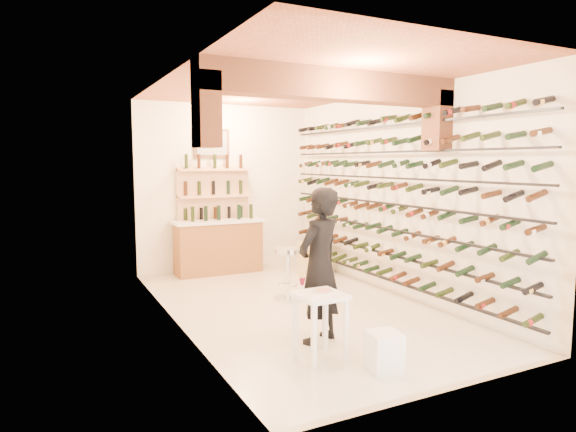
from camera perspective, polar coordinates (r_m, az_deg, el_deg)
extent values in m
plane|color=beige|center=(7.35, 1.06, -10.36)|extent=(6.00, 6.00, 0.00)
cube|color=white|center=(9.81, -7.07, 3.27)|extent=(3.50, 0.02, 3.20)
cube|color=white|center=(4.63, 18.59, -0.27)|extent=(3.50, 0.02, 3.20)
cube|color=white|center=(6.44, -12.85, 1.64)|extent=(0.02, 6.00, 3.20)
cube|color=white|center=(8.02, 12.25, 2.53)|extent=(0.02, 6.00, 3.20)
cube|color=#AB5C3C|center=(7.13, 1.12, 15.13)|extent=(3.50, 6.00, 0.02)
cube|color=brown|center=(6.24, 5.52, 14.70)|extent=(3.50, 0.35, 0.36)
cube|color=brown|center=(5.52, -9.36, 11.90)|extent=(0.24, 0.35, 0.80)
cube|color=brown|center=(7.19, 16.76, 10.37)|extent=(0.24, 0.35, 0.80)
cube|color=black|center=(8.12, 11.14, -7.05)|extent=(0.06, 5.70, 0.03)
cube|color=black|center=(8.04, 11.20, -4.27)|extent=(0.06, 5.70, 0.03)
cube|color=black|center=(7.97, 11.26, -1.44)|extent=(0.06, 5.70, 0.03)
cube|color=black|center=(7.93, 11.32, 1.42)|extent=(0.06, 5.70, 0.03)
cube|color=black|center=(7.91, 11.38, 4.31)|extent=(0.06, 5.70, 0.03)
cube|color=black|center=(7.91, 11.45, 7.21)|extent=(0.06, 5.70, 0.03)
cube|color=black|center=(7.92, 11.51, 10.10)|extent=(0.06, 5.70, 0.03)
cube|color=#985F2F|center=(9.51, -7.98, -3.63)|extent=(1.60, 0.55, 0.96)
cube|color=white|center=(9.44, -8.03, -0.61)|extent=(1.70, 0.62, 0.05)
cube|color=#DEA97D|center=(9.69, -8.54, -0.35)|extent=(1.40, 0.10, 2.00)
cube|color=#DEA97D|center=(9.67, -8.30, -3.65)|extent=(1.40, 0.28, 0.04)
cube|color=#DEA97D|center=(9.60, -8.35, -0.70)|extent=(1.40, 0.28, 0.04)
cube|color=#DEA97D|center=(9.55, -8.40, 2.27)|extent=(1.40, 0.28, 0.04)
cube|color=#DEA97D|center=(9.53, -8.45, 5.27)|extent=(1.40, 0.28, 0.04)
cube|color=brown|center=(9.68, -8.77, 8.24)|extent=(0.70, 0.04, 0.55)
cube|color=#99998C|center=(9.66, -8.73, 8.25)|extent=(0.60, 0.01, 0.45)
cube|color=white|center=(5.35, 3.71, -9.10)|extent=(0.51, 0.51, 0.05)
cube|color=white|center=(5.19, 3.00, -13.66)|extent=(0.05, 0.05, 0.66)
cube|color=white|center=(5.40, 6.64, -12.90)|extent=(0.05, 0.05, 0.66)
cube|color=white|center=(5.51, 0.78, -12.46)|extent=(0.05, 0.05, 0.66)
cube|color=white|center=(5.71, 4.29, -11.81)|extent=(0.05, 0.05, 0.66)
cylinder|color=white|center=(5.38, 4.04, -8.67)|extent=(0.23, 0.23, 0.01)
cylinder|color=#BF7266|center=(5.37, 4.04, -8.50)|extent=(0.17, 0.17, 0.02)
cube|color=white|center=(5.16, 2.70, -9.30)|extent=(0.15, 0.15, 0.01)
cylinder|color=white|center=(5.39, 1.64, -8.67)|extent=(0.07, 0.07, 0.00)
cylinder|color=white|center=(5.38, 1.64, -8.21)|extent=(0.01, 0.01, 0.08)
cone|color=#560717|center=(5.36, 1.64, -7.53)|extent=(0.07, 0.07, 0.08)
cube|color=white|center=(5.28, 10.96, -14.99)|extent=(0.36, 0.36, 0.39)
imported|color=black|center=(5.77, 3.64, -5.70)|extent=(0.78, 0.68, 1.81)
cylinder|color=silver|center=(7.72, -0.05, -9.41)|extent=(0.41, 0.41, 0.03)
cylinder|color=silver|center=(7.63, -0.05, -6.78)|extent=(0.08, 0.08, 0.72)
cylinder|color=silver|center=(7.56, -0.05, -3.98)|extent=(0.39, 0.39, 0.07)
torus|color=silver|center=(7.67, -0.05, -7.90)|extent=(0.31, 0.31, 0.02)
cube|color=tan|center=(9.28, 3.04, -5.82)|extent=(0.64, 0.56, 0.32)
cube|color=tan|center=(9.22, 3.05, -3.88)|extent=(0.57, 0.42, 0.31)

